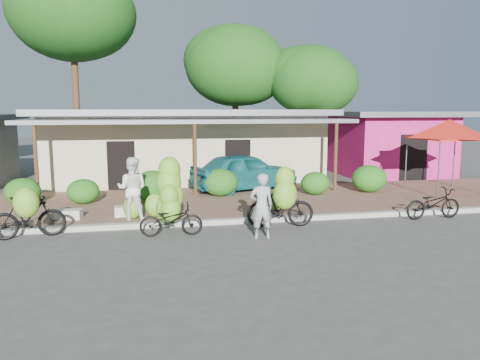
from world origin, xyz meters
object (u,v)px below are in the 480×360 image
at_px(vendor, 262,206).
at_px(tree_center_right, 232,64).
at_px(bike_far_right, 433,204).
at_px(bystander, 132,189).
at_px(sack_far, 69,214).
at_px(tree_near_right, 307,78).
at_px(bike_left, 28,215).
at_px(teal_van, 245,171).
at_px(red_canopy, 449,129).
at_px(bike_center, 170,203).
at_px(sack_near, 129,211).
at_px(tree_far_center, 68,9).
at_px(bike_right, 282,202).

bearing_deg(vendor, tree_center_right, -97.95).
distance_m(tree_center_right, bike_far_right, 16.59).
bearing_deg(bike_far_right, bystander, 80.20).
height_order(sack_far, bystander, bystander).
bearing_deg(tree_near_right, bike_left, -132.57).
relative_size(bike_far_right, teal_van, 0.42).
distance_m(tree_center_right, red_canopy, 13.77).
height_order(tree_near_right, sack_far, tree_near_right).
xyz_separation_m(bike_center, sack_far, (-2.93, 1.75, -0.59)).
distance_m(red_canopy, bike_left, 15.14).
xyz_separation_m(vendor, teal_van, (0.95, 6.71, 0.01)).
height_order(bike_far_right, teal_van, teal_van).
height_order(tree_center_right, sack_near, tree_center_right).
distance_m(bike_center, sack_near, 2.28).
distance_m(sack_far, vendor, 5.95).
relative_size(bystander, teal_van, 0.42).
relative_size(bike_left, vendor, 1.13).
relative_size(sack_near, sack_far, 1.13).
bearing_deg(teal_van, tree_near_right, -54.45).
distance_m(tree_far_center, bike_right, 18.54).
height_order(sack_near, bystander, bystander).
bearing_deg(bike_center, sack_near, 33.67).
height_order(red_canopy, teal_van, red_canopy).
bearing_deg(red_canopy, tree_far_center, 144.05).
distance_m(tree_far_center, vendor, 18.92).
xyz_separation_m(bike_center, bike_far_right, (8.04, 0.09, -0.37)).
bearing_deg(bystander, sack_far, 0.72).
relative_size(vendor, bystander, 0.93).
bearing_deg(tree_center_right, bike_right, -95.09).
relative_size(tree_far_center, sack_near, 13.21).
relative_size(bike_center, teal_van, 0.47).
distance_m(tree_center_right, bike_center, 16.79).
bearing_deg(bike_left, bystander, -77.22).
xyz_separation_m(tree_center_right, red_canopy, (6.44, -11.69, -3.40)).
bearing_deg(bystander, bike_right, 174.79).
bearing_deg(tree_far_center, teal_van, -49.53).
xyz_separation_m(sack_near, sack_far, (-1.74, -0.11, -0.01)).
bearing_deg(sack_near, red_canopy, 8.32).
bearing_deg(bike_left, tree_center_right, -40.34).
height_order(bike_far_right, sack_far, bike_far_right).
relative_size(bike_right, teal_van, 0.45).
relative_size(bike_right, sack_near, 2.33).
relative_size(bike_left, bike_center, 0.94).
xyz_separation_m(tree_near_right, vendor, (-6.18, -14.33, -4.24)).
bearing_deg(sack_far, teal_van, 32.64).
distance_m(tree_near_right, teal_van, 10.16).
bearing_deg(vendor, bike_far_right, -169.54).
bearing_deg(teal_van, red_canopy, -125.17).
xyz_separation_m(bike_right, bike_far_right, (4.92, 0.20, -0.28)).
bearing_deg(bystander, vendor, 159.11).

